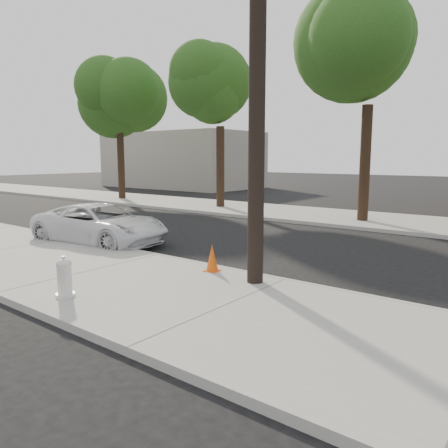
# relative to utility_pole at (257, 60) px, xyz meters

# --- Properties ---
(ground) EXTENTS (120.00, 120.00, 0.00)m
(ground) POSITION_rel_utility_pole_xyz_m (-3.60, 2.70, -4.70)
(ground) COLOR black
(ground) RESTS_ON ground
(near_sidewalk) EXTENTS (90.00, 4.40, 0.15)m
(near_sidewalk) POSITION_rel_utility_pole_xyz_m (-3.60, -1.60, -4.62)
(near_sidewalk) COLOR gray
(near_sidewalk) RESTS_ON ground
(far_sidewalk) EXTENTS (90.00, 5.00, 0.15)m
(far_sidewalk) POSITION_rel_utility_pole_xyz_m (-3.60, 11.20, -4.62)
(far_sidewalk) COLOR gray
(far_sidewalk) RESTS_ON ground
(curb_near) EXTENTS (90.00, 0.12, 0.16)m
(curb_near) POSITION_rel_utility_pole_xyz_m (-3.60, 0.60, -4.62)
(curb_near) COLOR #9E9B93
(curb_near) RESTS_ON ground
(building_far) EXTENTS (14.00, 8.00, 5.00)m
(building_far) POSITION_rel_utility_pole_xyz_m (-23.60, 22.70, -2.20)
(building_far) COLOR gray
(building_far) RESTS_ON ground
(utility_pole) EXTENTS (1.40, 0.34, 9.00)m
(utility_pole) POSITION_rel_utility_pole_xyz_m (0.00, 0.00, 0.00)
(utility_pole) COLOR black
(utility_pole) RESTS_ON near_sidewalk
(tree_a) EXTENTS (4.65, 4.50, 9.00)m
(tree_a) POSITION_rel_utility_pole_xyz_m (-17.40, 10.55, 1.83)
(tree_a) COLOR black
(tree_a) RESTS_ON far_sidewalk
(tree_b) EXTENTS (4.34, 4.20, 8.45)m
(tree_b) POSITION_rel_utility_pole_xyz_m (-9.41, 10.76, 1.45)
(tree_b) COLOR black
(tree_b) RESTS_ON far_sidewalk
(tree_c) EXTENTS (4.96, 4.80, 9.55)m
(tree_c) POSITION_rel_utility_pole_xyz_m (-1.38, 10.34, 2.21)
(tree_c) COLOR black
(tree_c) RESTS_ON far_sidewalk
(police_cruiser) EXTENTS (4.91, 2.75, 1.30)m
(police_cruiser) POSITION_rel_utility_pole_xyz_m (-6.69, 0.99, -4.05)
(police_cruiser) COLOR white
(police_cruiser) RESTS_ON ground
(fire_hydrant) EXTENTS (0.40, 0.36, 0.74)m
(fire_hydrant) POSITION_rel_utility_pole_xyz_m (-2.30, -3.06, -4.19)
(fire_hydrant) COLOR silver
(fire_hydrant) RESTS_ON near_sidewalk
(traffic_cone) EXTENTS (0.36, 0.36, 0.63)m
(traffic_cone) POSITION_rel_utility_pole_xyz_m (-1.30, 0.14, -4.25)
(traffic_cone) COLOR #DB4E0B
(traffic_cone) RESTS_ON near_sidewalk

